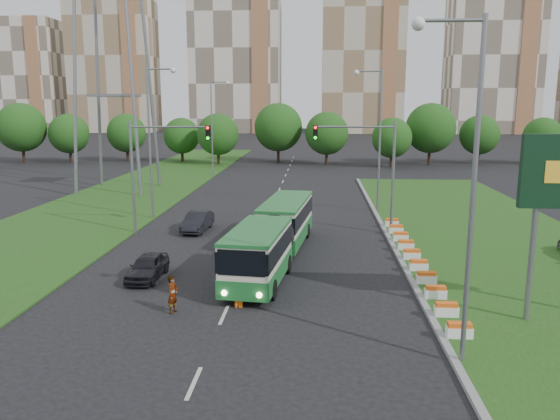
# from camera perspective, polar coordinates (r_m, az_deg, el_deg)

# --- Properties ---
(ground) EXTENTS (360.00, 360.00, 0.00)m
(ground) POSITION_cam_1_polar(r_m,az_deg,el_deg) (30.02, 1.75, -6.77)
(ground) COLOR black
(ground) RESTS_ON ground
(grass_median) EXTENTS (14.00, 60.00, 0.15)m
(grass_median) POSITION_cam_1_polar(r_m,az_deg,el_deg) (39.54, 21.42, -3.05)
(grass_median) COLOR #1E4914
(grass_median) RESTS_ON ground
(median_kerb) EXTENTS (0.30, 60.00, 0.18)m
(median_kerb) POSITION_cam_1_polar(r_m,az_deg,el_deg) (38.01, 11.37, -3.01)
(median_kerb) COLOR gray
(median_kerb) RESTS_ON ground
(left_verge) EXTENTS (12.00, 110.00, 0.10)m
(left_verge) POSITION_cam_1_polar(r_m,az_deg,el_deg) (57.56, -15.50, 1.52)
(left_verge) COLOR #1E4914
(left_verge) RESTS_ON ground
(lane_markings) EXTENTS (0.20, 100.00, 0.01)m
(lane_markings) POSITION_cam_1_polar(r_m,az_deg,el_deg) (49.58, -0.86, 0.38)
(lane_markings) COLOR #B0B0A9
(lane_markings) RESTS_ON ground
(flower_planters) EXTENTS (1.10, 20.30, 0.60)m
(flower_planters) POSITION_cam_1_polar(r_m,az_deg,el_deg) (32.20, 13.93, -5.03)
(flower_planters) COLOR white
(flower_planters) RESTS_ON grass_median
(traffic_mast_median) EXTENTS (5.76, 0.32, 8.00)m
(traffic_mast_median) POSITION_cam_1_polar(r_m,az_deg,el_deg) (38.93, 9.42, 5.25)
(traffic_mast_median) COLOR gray
(traffic_mast_median) RESTS_ON ground
(traffic_mast_left) EXTENTS (5.76, 0.32, 8.00)m
(traffic_mast_left) POSITION_cam_1_polar(r_m,az_deg,el_deg) (39.43, -13.01, 5.19)
(traffic_mast_left) COLOR gray
(traffic_mast_left) RESTS_ON ground
(street_lamps) EXTENTS (36.00, 60.00, 12.00)m
(street_lamps) POSITION_cam_1_polar(r_m,az_deg,el_deg) (38.90, -2.09, 6.35)
(street_lamps) COLOR gray
(street_lamps) RESTS_ON ground
(tree_line) EXTENTS (120.00, 8.00, 9.00)m
(tree_line) POSITION_cam_1_polar(r_m,az_deg,el_deg) (84.17, 10.06, 7.70)
(tree_line) COLOR #184412
(tree_line) RESTS_ON ground
(apartment_tower_west) EXTENTS (26.00, 15.00, 48.00)m
(apartment_tower_west) POSITION_cam_1_polar(r_m,az_deg,el_deg) (190.94, -17.00, 15.05)
(apartment_tower_west) COLOR beige
(apartment_tower_west) RESTS_ON ground
(apartment_tower_cwest) EXTENTS (28.00, 15.00, 52.00)m
(apartment_tower_cwest) POSITION_cam_1_polar(r_m,az_deg,el_deg) (181.22, -4.61, 16.35)
(apartment_tower_cwest) COLOR silver
(apartment_tower_cwest) RESTS_ON ground
(apartment_tower_ceast) EXTENTS (25.00, 15.00, 50.00)m
(apartment_tower_ceast) POSITION_cam_1_polar(r_m,az_deg,el_deg) (179.80, 8.62, 15.99)
(apartment_tower_ceast) COLOR beige
(apartment_tower_ceast) RESTS_ON ground
(apartment_tower_east) EXTENTS (27.00, 15.00, 47.00)m
(apartment_tower_east) POSITION_cam_1_polar(r_m,az_deg,el_deg) (187.09, 21.33, 14.72)
(apartment_tower_east) COLOR silver
(apartment_tower_east) RESTS_ON ground
(midrise_west) EXTENTS (22.00, 14.00, 36.00)m
(midrise_west) POSITION_cam_1_polar(r_m,az_deg,el_deg) (202.92, -25.04, 12.54)
(midrise_west) COLOR silver
(midrise_west) RESTS_ON ground
(articulated_bus) EXTENTS (2.48, 15.88, 2.61)m
(articulated_bus) POSITION_cam_1_polar(r_m,az_deg,el_deg) (32.20, -0.69, -2.57)
(articulated_bus) COLOR beige
(articulated_bus) RESTS_ON ground
(car_left_near) EXTENTS (1.64, 3.89, 1.31)m
(car_left_near) POSITION_cam_1_polar(r_m,az_deg,el_deg) (30.01, -13.68, -5.78)
(car_left_near) COLOR black
(car_left_near) RESTS_ON ground
(car_left_far) EXTENTS (1.77, 4.33, 1.40)m
(car_left_far) POSITION_cam_1_polar(r_m,az_deg,el_deg) (40.42, -8.62, -1.19)
(car_left_far) COLOR black
(car_left_far) RESTS_ON ground
(pedestrian) EXTENTS (0.56, 0.72, 1.73)m
(pedestrian) POSITION_cam_1_polar(r_m,az_deg,el_deg) (24.98, -11.15, -8.63)
(pedestrian) COLOR gray
(pedestrian) RESTS_ON ground
(shopping_trolley) EXTENTS (0.34, 0.35, 0.58)m
(shopping_trolley) POSITION_cam_1_polar(r_m,az_deg,el_deg) (25.47, -4.36, -9.44)
(shopping_trolley) COLOR #E75D0C
(shopping_trolley) RESTS_ON ground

